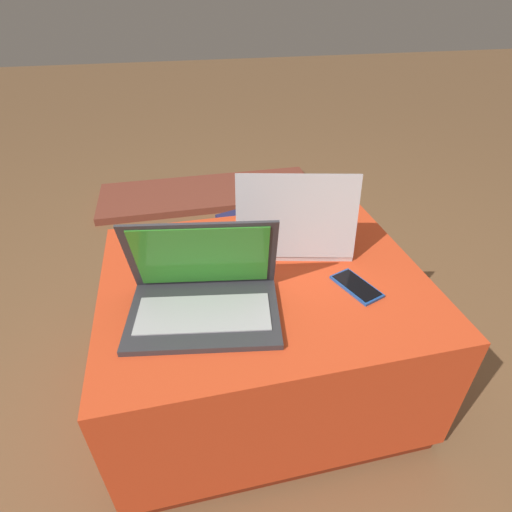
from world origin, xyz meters
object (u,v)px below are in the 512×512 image
(cell_phone, at_px, (356,286))
(laptop_near, at_px, (203,294))
(laptop_far, at_px, (293,230))
(backpack, at_px, (259,253))

(cell_phone, bearing_deg, laptop_near, 159.97)
(laptop_near, distance_m, laptop_far, 0.40)
(laptop_near, height_order, cell_phone, laptop_near)
(backpack, bearing_deg, laptop_near, 48.05)
(cell_phone, relative_size, backpack, 0.35)
(cell_phone, xyz_separation_m, backpack, (-0.13, 0.63, -0.29))
(laptop_near, relative_size, laptop_far, 1.03)
(laptop_near, relative_size, backpack, 0.91)
(laptop_near, distance_m, backpack, 0.77)
(laptop_far, xyz_separation_m, cell_phone, (0.11, -0.25, -0.05))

